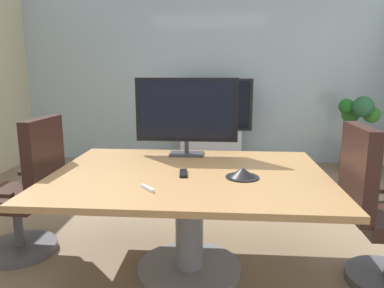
{
  "coord_description": "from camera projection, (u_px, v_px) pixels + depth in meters",
  "views": [
    {
      "loc": [
        0.28,
        -2.52,
        1.44
      ],
      "look_at": [
        0.07,
        0.12,
        0.89
      ],
      "focal_mm": 33.59,
      "sensor_mm": 36.0,
      "label": 1
    }
  ],
  "objects": [
    {
      "name": "ground_plane",
      "position": [
        181.0,
        259.0,
        2.77
      ],
      "size": [
        7.3,
        7.3,
        0.0
      ],
      "primitive_type": "plane",
      "color": "#7A664C"
    },
    {
      "name": "wall_back_glass_partition",
      "position": [
        202.0,
        76.0,
        5.57
      ],
      "size": [
        5.67,
        0.1,
        2.68
      ],
      "primitive_type": "cube",
      "color": "#9EB2B7",
      "rests_on": "ground"
    },
    {
      "name": "conference_table",
      "position": [
        189.0,
        196.0,
        2.52
      ],
      "size": [
        1.89,
        1.39,
        0.74
      ],
      "color": "olive",
      "rests_on": "ground"
    },
    {
      "name": "office_chair_left",
      "position": [
        27.0,
        199.0,
        2.78
      ],
      "size": [
        0.61,
        0.58,
        1.09
      ],
      "rotation": [
        0.0,
        0.0,
        -1.62
      ],
      "color": "#4C4C51",
      "rests_on": "ground"
    },
    {
      "name": "office_chair_right",
      "position": [
        380.0,
        221.0,
        2.38
      ],
      "size": [
        0.6,
        0.57,
        1.09
      ],
      "rotation": [
        0.0,
        0.0,
        1.56
      ],
      "color": "#4C4C51",
      "rests_on": "ground"
    },
    {
      "name": "tv_monitor",
      "position": [
        187.0,
        112.0,
        2.93
      ],
      "size": [
        0.84,
        0.18,
        0.64
      ],
      "color": "#333338",
      "rests_on": "conference_table"
    },
    {
      "name": "wall_display_unit",
      "position": [
        211.0,
        137.0,
        5.4
      ],
      "size": [
        1.2,
        0.36,
        1.31
      ],
      "color": "#B7BABC",
      "rests_on": "ground"
    },
    {
      "name": "potted_plant",
      "position": [
        356.0,
        130.0,
        4.96
      ],
      "size": [
        0.55,
        0.57,
        1.09
      ],
      "color": "brown",
      "rests_on": "ground"
    },
    {
      "name": "conference_phone",
      "position": [
        242.0,
        173.0,
        2.36
      ],
      "size": [
        0.22,
        0.22,
        0.07
      ],
      "color": "black",
      "rests_on": "conference_table"
    },
    {
      "name": "remote_control",
      "position": [
        183.0,
        173.0,
        2.44
      ],
      "size": [
        0.07,
        0.17,
        0.02
      ],
      "primitive_type": "cube",
      "rotation": [
        0.0,
        0.0,
        0.1
      ],
      "color": "black",
      "rests_on": "conference_table"
    },
    {
      "name": "whiteboard_marker",
      "position": [
        147.0,
        188.0,
        2.13
      ],
      "size": [
        0.1,
        0.11,
        0.02
      ],
      "primitive_type": "cube",
      "rotation": [
        0.0,
        0.0,
        -0.86
      ],
      "color": "silver",
      "rests_on": "conference_table"
    }
  ]
}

